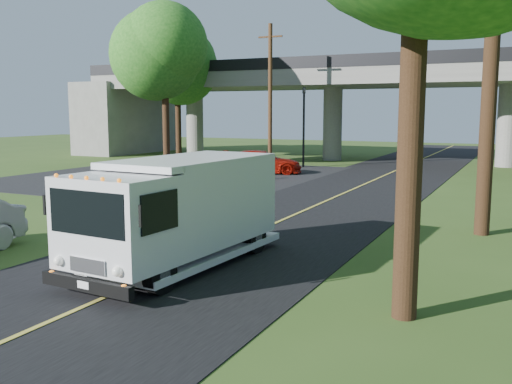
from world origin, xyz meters
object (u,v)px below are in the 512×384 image
Objects in this scene: traffic_signal at (304,118)px; tree_left_lot at (165,43)px; tree_left_far at (178,60)px; red_sedan at (262,162)px; pedestrian at (226,167)px; utility_pole at (270,96)px; step_van at (179,209)px.

tree_left_lot is (-7.79, -4.16, 4.70)m from traffic_signal.
tree_left_lot is 1.06× the size of tree_left_far.
traffic_signal is 5.40m from red_sedan.
tree_left_lot is at bearing -23.53° from pedestrian.
utility_pole is 4.81m from red_sedan.
utility_pole is 0.86× the size of tree_left_lot.
step_van is at bearing 126.36° from pedestrian.
step_van is 3.87× the size of pedestrian.
red_sedan is at bearing -78.10° from pedestrian.
tree_left_far is at bearing 116.57° from tree_left_lot.
utility_pole is 5.61× the size of pedestrian.
step_van is (6.02, -23.88, -1.81)m from traffic_signal.
tree_left_far is at bearing 127.02° from step_van.
tree_left_far is at bearing 170.35° from traffic_signal.
tree_left_lot is at bearing -151.89° from traffic_signal.
tree_left_far is at bearing 157.57° from utility_pole.
tree_left_lot is 6.55× the size of pedestrian.
tree_left_far is 1.59× the size of step_van.
tree_left_far is at bearing -35.91° from pedestrian.
traffic_signal is 0.53× the size of tree_left_far.
pedestrian is at bearing -84.28° from utility_pole.
step_van reaches higher than pedestrian.
red_sedan is (9.98, -6.55, -6.77)m from tree_left_far.
tree_left_lot is (-6.29, -2.16, 3.31)m from utility_pole.
tree_left_far reaches higher than pedestrian.
tree_left_far reaches higher than step_van.
traffic_signal is 0.50× the size of tree_left_lot.
tree_left_far is 2.11× the size of red_sedan.
pedestrian is at bearing -94.96° from traffic_signal.
traffic_signal is 9.44m from pedestrian.
red_sedan is 4.39m from pedestrian.
traffic_signal is at bearing 107.99° from step_van.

